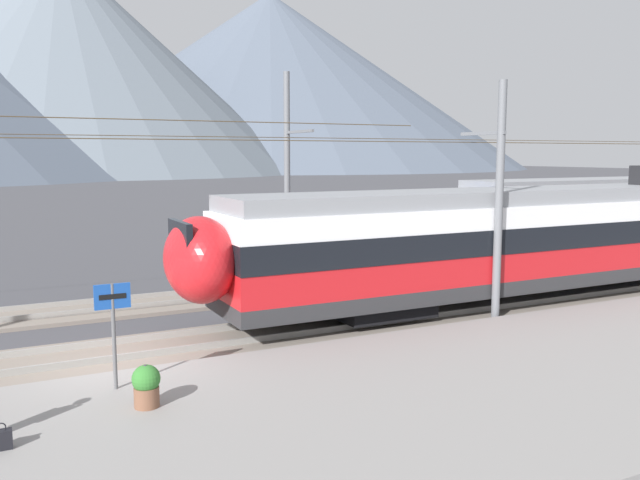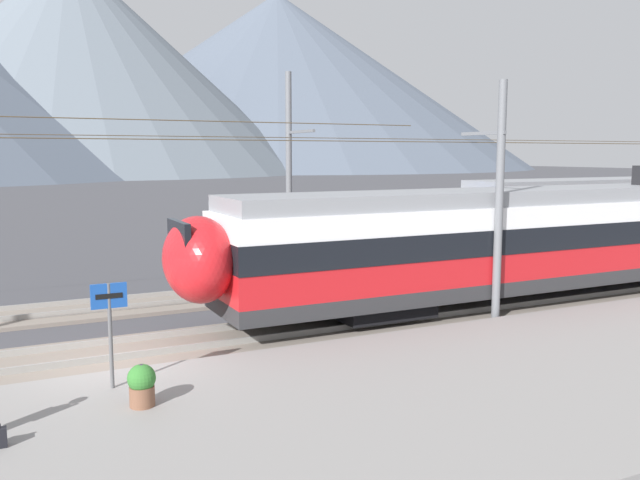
# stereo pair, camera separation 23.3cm
# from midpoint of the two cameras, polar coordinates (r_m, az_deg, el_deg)

# --- Properties ---
(ground_plane) EXTENTS (400.00, 400.00, 0.00)m
(ground_plane) POSITION_cam_midpoint_polar(r_m,az_deg,el_deg) (16.12, -17.60, -10.90)
(ground_plane) COLOR #424247
(platform_slab) EXTENTS (120.00, 8.32, 0.29)m
(platform_slab) POSITION_cam_midpoint_polar(r_m,az_deg,el_deg) (11.62, -13.57, -17.33)
(platform_slab) COLOR gray
(platform_slab) RESTS_ON ground
(track_near) EXTENTS (120.00, 3.00, 0.28)m
(track_near) POSITION_cam_midpoint_polar(r_m,az_deg,el_deg) (17.27, -18.28, -9.45)
(track_near) COLOR slate
(track_near) RESTS_ON ground
(track_far) EXTENTS (120.00, 3.00, 0.28)m
(track_far) POSITION_cam_midpoint_polar(r_m,az_deg,el_deg) (22.29, -20.31, -5.76)
(track_far) COLOR slate
(track_far) RESTS_ON ground
(train_near_platform) EXTENTS (26.47, 3.00, 4.27)m
(train_near_platform) POSITION_cam_midpoint_polar(r_m,az_deg,el_deg) (23.91, 19.38, 0.40)
(train_near_platform) COLOR #2D2D30
(train_near_platform) RESTS_ON track_near
(catenary_mast_mid) EXTENTS (39.98, 1.91, 7.06)m
(catenary_mast_mid) POSITION_cam_midpoint_polar(r_m,az_deg,el_deg) (19.92, 14.61, 3.55)
(catenary_mast_mid) COLOR slate
(catenary_mast_mid) RESTS_ON ground
(catenary_mast_far_side) EXTENTS (39.98, 2.43, 8.10)m
(catenary_mast_far_side) POSITION_cam_midpoint_polar(r_m,az_deg,el_deg) (25.81, -2.97, 5.70)
(catenary_mast_far_side) COLOR slate
(catenary_mast_far_side) RESTS_ON ground
(platform_sign) EXTENTS (0.70, 0.08, 2.14)m
(platform_sign) POSITION_cam_midpoint_polar(r_m,az_deg,el_deg) (13.84, -17.86, -5.92)
(platform_sign) COLOR #59595B
(platform_sign) RESTS_ON platform_slab
(handbag_beside_passenger) EXTENTS (0.32, 0.18, 0.44)m
(handbag_beside_passenger) POSITION_cam_midpoint_polar(r_m,az_deg,el_deg) (12.19, -26.23, -15.15)
(handbag_beside_passenger) COLOR black
(handbag_beside_passenger) RESTS_ON platform_slab
(potted_plant_platform_edge) EXTENTS (0.53, 0.53, 0.80)m
(potted_plant_platform_edge) POSITION_cam_midpoint_polar(r_m,az_deg,el_deg) (13.02, -15.23, -11.88)
(potted_plant_platform_edge) COLOR brown
(potted_plant_platform_edge) RESTS_ON platform_slab
(mountain_central_peak) EXTENTS (123.88, 123.88, 56.83)m
(mountain_central_peak) POSITION_cam_midpoint_polar(r_m,az_deg,el_deg) (190.56, -21.15, 13.99)
(mountain_central_peak) COLOR slate
(mountain_central_peak) RESTS_ON ground
(mountain_right_ridge) EXTENTS (179.60, 179.60, 61.65)m
(mountain_right_ridge) POSITION_cam_midpoint_polar(r_m,az_deg,el_deg) (245.98, -4.31, 13.43)
(mountain_right_ridge) COLOR #515B6B
(mountain_right_ridge) RESTS_ON ground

